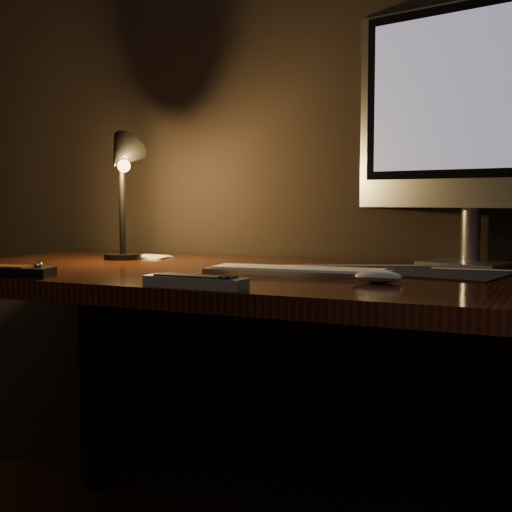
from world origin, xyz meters
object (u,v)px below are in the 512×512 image
at_px(keyboard, 298,271).
at_px(desk_lamp, 122,174).
at_px(tv_remote, 195,281).
at_px(monitor, 471,110).
at_px(media_remote, 12,271).
at_px(desk, 285,323).
at_px(mouse, 378,279).

relative_size(keyboard, desk_lamp, 1.18).
bearing_deg(tv_remote, desk_lamp, 139.06).
xyz_separation_m(monitor, keyboard, (-0.30, -0.36, -0.36)).
xyz_separation_m(media_remote, desk_lamp, (-0.02, 0.42, 0.21)).
relative_size(desk, tv_remote, 8.04).
xyz_separation_m(keyboard, tv_remote, (-0.09, -0.29, 0.00)).
xyz_separation_m(monitor, tv_remote, (-0.39, -0.65, -0.36)).
distance_m(mouse, desk_lamp, 0.79).
bearing_deg(keyboard, tv_remote, -111.76).
bearing_deg(media_remote, monitor, 24.22).
distance_m(monitor, mouse, 0.58).
bearing_deg(media_remote, tv_remote, -14.25).
distance_m(monitor, desk_lamp, 0.88).
bearing_deg(desk_lamp, keyboard, -30.07).
height_order(keyboard, media_remote, media_remote).
xyz_separation_m(monitor, mouse, (-0.10, -0.45, -0.36)).
xyz_separation_m(tv_remote, desk_lamp, (-0.45, 0.42, 0.21)).
bearing_deg(desk_lamp, tv_remote, -59.37).
bearing_deg(monitor, desk_lamp, -147.57).
height_order(mouse, media_remote, media_remote).
xyz_separation_m(media_remote, tv_remote, (0.43, -0.00, -0.00)).
height_order(keyboard, mouse, mouse).
height_order(desk, mouse, mouse).
xyz_separation_m(monitor, media_remote, (-0.82, -0.65, -0.36)).
xyz_separation_m(mouse, tv_remote, (-0.28, -0.20, 0.00)).
height_order(media_remote, tv_remote, media_remote).
distance_m(desk, keyboard, 0.20).
relative_size(desk, mouse, 17.76).
height_order(keyboard, tv_remote, tv_remote).
bearing_deg(desk_lamp, desk, -17.89).
relative_size(monitor, desk_lamp, 1.88).
bearing_deg(tv_remote, desk, 90.44).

